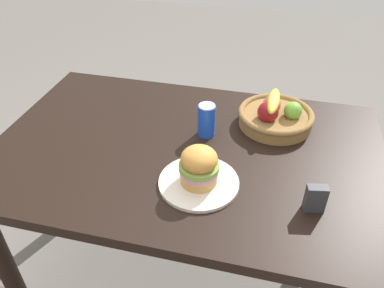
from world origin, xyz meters
TOP-DOWN VIEW (x-y plane):
  - ground_plane at (0.00, 0.00)m, footprint 8.00×8.00m
  - dining_table at (0.00, 0.00)m, footprint 1.40×0.90m
  - plate at (0.09, -0.18)m, footprint 0.26×0.26m
  - sandwich at (0.09, -0.18)m, footprint 0.13×0.13m
  - soda_can at (0.05, 0.10)m, footprint 0.07×0.07m
  - fruit_basket at (0.30, 0.22)m, footprint 0.29×0.29m
  - napkin_holder at (0.44, -0.20)m, footprint 0.06×0.04m

SIDE VIEW (x-z plane):
  - ground_plane at x=0.00m, z-range 0.00..0.00m
  - dining_table at x=0.00m, z-range 0.27..1.02m
  - plate at x=0.09m, z-range 0.75..0.76m
  - fruit_basket at x=0.30m, z-range 0.72..0.86m
  - napkin_holder at x=0.44m, z-range 0.75..0.84m
  - soda_can at x=0.05m, z-range 0.75..0.88m
  - sandwich at x=0.09m, z-range 0.76..0.89m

